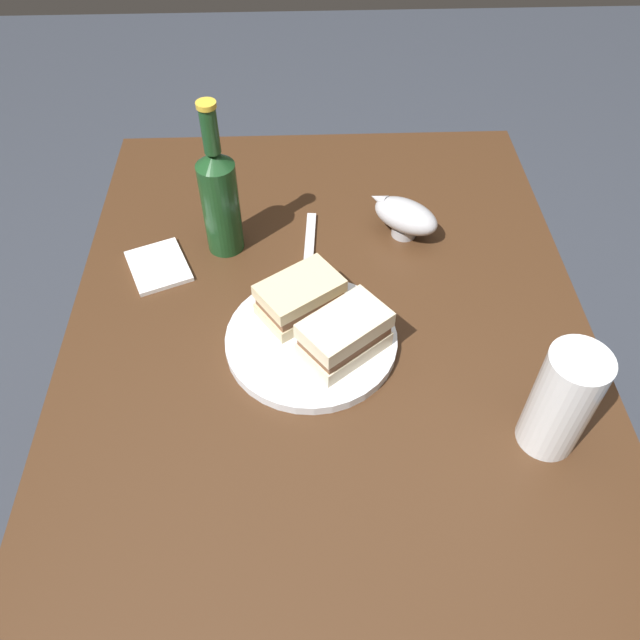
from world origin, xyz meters
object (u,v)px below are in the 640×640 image
object	(u,v)px
sandwich_half_left	(344,335)
fork	(309,248)
cider_bottle	(220,197)
napkin	(158,266)
sandwich_half_right	(300,297)
gravy_boat	(405,216)
plate	(311,340)
pint_glass	(560,406)

from	to	relation	value
sandwich_half_left	fork	distance (m)	0.25
cider_bottle	napkin	bearing A→B (deg)	114.73
sandwich_half_left	sandwich_half_right	bearing A→B (deg)	37.56
gravy_boat	napkin	xyz separation A→B (m)	(-0.07, 0.42, -0.04)
sandwich_half_left	cider_bottle	bearing A→B (deg)	36.64
cider_bottle	napkin	xyz separation A→B (m)	(-0.05, 0.11, -0.10)
plate	sandwich_half_left	world-z (taller)	sandwich_half_left
sandwich_half_left	fork	xyz separation A→B (m)	(0.24, 0.04, -0.05)
plate	pint_glass	bearing A→B (deg)	-119.55
sandwich_half_left	pint_glass	bearing A→B (deg)	-119.29
napkin	fork	bearing A→B (deg)	-81.79
plate	napkin	xyz separation A→B (m)	(0.17, 0.25, -0.00)
plate	sandwich_half_right	distance (m)	0.07
sandwich_half_left	gravy_boat	world-z (taller)	sandwich_half_left
pint_glass	gravy_boat	bearing A→B (deg)	18.24
gravy_boat	cider_bottle	xyz separation A→B (m)	(-0.02, 0.31, 0.06)
plate	sandwich_half_right	world-z (taller)	sandwich_half_right
sandwich_half_right	cider_bottle	bearing A→B (deg)	36.20
napkin	fork	xyz separation A→B (m)	(0.04, -0.25, -0.00)
gravy_boat	fork	size ratio (longest dim) A/B	0.75
cider_bottle	sandwich_half_left	bearing A→B (deg)	-143.36
sandwich_half_right	napkin	world-z (taller)	sandwich_half_right
plate	fork	xyz separation A→B (m)	(0.21, -0.00, -0.00)
plate	cider_bottle	bearing A→B (deg)	32.14
gravy_boat	napkin	bearing A→B (deg)	99.68
fork	plate	bearing A→B (deg)	3.68
sandwich_half_right	plate	bearing A→B (deg)	-163.90
cider_bottle	napkin	distance (m)	0.16
sandwich_half_right	cider_bottle	distance (m)	0.22
sandwich_half_right	cider_bottle	xyz separation A→B (m)	(0.17, 0.13, 0.06)
sandwich_half_right	sandwich_half_left	bearing A→B (deg)	-142.44
plate	pint_glass	distance (m)	0.36
plate	napkin	world-z (taller)	plate
plate	gravy_boat	distance (m)	0.30
sandwich_half_left	gravy_boat	bearing A→B (deg)	-24.08
sandwich_half_right	napkin	distance (m)	0.27
pint_glass	cider_bottle	distance (m)	0.60
napkin	sandwich_half_right	bearing A→B (deg)	-117.07
plate	gravy_boat	size ratio (longest dim) A/B	1.92
napkin	cider_bottle	bearing A→B (deg)	-65.27
sandwich_half_left	gravy_boat	xyz separation A→B (m)	(0.27, -0.12, -0.01)
gravy_boat	fork	bearing A→B (deg)	101.90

